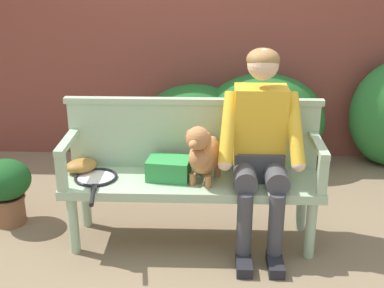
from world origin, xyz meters
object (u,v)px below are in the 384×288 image
(dog_on_bench, at_px, (203,153))
(sports_bag, at_px, (169,169))
(person_seated, at_px, (260,143))
(baseball_glove, at_px, (81,166))
(potted_plant, at_px, (6,186))
(garden_bench, at_px, (192,187))
(tennis_racket, at_px, (96,179))

(dog_on_bench, bearing_deg, sports_bag, 165.02)
(person_seated, bearing_deg, baseball_glove, 175.21)
(baseball_glove, relative_size, potted_plant, 0.44)
(dog_on_bench, height_order, sports_bag, dog_on_bench)
(garden_bench, bearing_deg, sports_bag, 178.07)
(tennis_racket, height_order, potted_plant, same)
(potted_plant, bearing_deg, sports_bag, -8.94)
(garden_bench, height_order, dog_on_bench, dog_on_bench)
(garden_bench, xyz_separation_m, baseball_glove, (-0.77, 0.09, 0.11))
(person_seated, distance_m, potted_plant, 1.87)
(person_seated, distance_m, dog_on_bench, 0.37)
(tennis_racket, xyz_separation_m, sports_bag, (0.49, 0.05, 0.06))
(person_seated, distance_m, sports_bag, 0.63)
(garden_bench, xyz_separation_m, tennis_racket, (-0.64, -0.05, 0.07))
(tennis_racket, xyz_separation_m, potted_plant, (-0.72, 0.24, -0.18))
(person_seated, relative_size, tennis_racket, 2.32)
(baseball_glove, height_order, potted_plant, baseball_glove)
(garden_bench, distance_m, baseball_glove, 0.78)
(dog_on_bench, xyz_separation_m, potted_plant, (-1.43, 0.25, -0.38))
(baseball_glove, bearing_deg, tennis_racket, -80.89)
(sports_bag, distance_m, potted_plant, 1.24)
(person_seated, height_order, tennis_racket, person_seated)
(person_seated, bearing_deg, dog_on_bench, -172.80)
(tennis_racket, bearing_deg, sports_bag, 5.90)
(tennis_racket, height_order, baseball_glove, baseball_glove)
(person_seated, height_order, baseball_glove, person_seated)
(baseball_glove, distance_m, potted_plant, 0.64)
(person_seated, xyz_separation_m, baseball_glove, (-1.21, 0.10, -0.22))
(person_seated, relative_size, baseball_glove, 6.09)
(tennis_racket, height_order, sports_bag, sports_bag)
(sports_bag, bearing_deg, tennis_racket, -174.10)
(dog_on_bench, relative_size, tennis_racket, 0.73)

